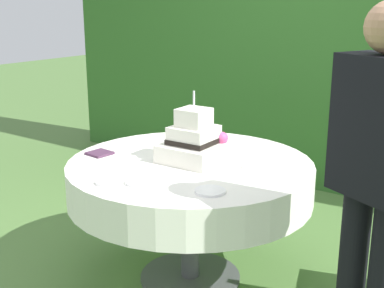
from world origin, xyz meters
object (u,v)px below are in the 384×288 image
(wedding_cake, at_px, (194,142))
(serving_plate_right, at_px, (210,191))
(serving_plate_far, at_px, (139,182))
(serving_plate_left, at_px, (256,168))
(cake_table, at_px, (190,180))
(napkin_stack, at_px, (100,153))
(standing_person, at_px, (377,177))
(serving_plate_near, at_px, (107,182))

(wedding_cake, relative_size, serving_plate_right, 2.66)
(wedding_cake, distance_m, serving_plate_far, 0.47)
(wedding_cake, xyz_separation_m, serving_plate_right, (0.34, -0.36, -0.10))
(serving_plate_far, relative_size, serving_plate_left, 0.98)
(cake_table, bearing_deg, serving_plate_right, -43.48)
(cake_table, bearing_deg, napkin_stack, -159.57)
(wedding_cake, xyz_separation_m, serving_plate_left, (0.35, 0.07, -0.10))
(serving_plate_right, relative_size, standing_person, 0.09)
(cake_table, height_order, standing_person, standing_person)
(serving_plate_far, bearing_deg, serving_plate_near, -145.49)
(wedding_cake, bearing_deg, standing_person, -15.36)
(serving_plate_left, bearing_deg, cake_table, -165.58)
(napkin_stack, distance_m, standing_person, 1.61)
(serving_plate_left, xyz_separation_m, standing_person, (0.72, -0.36, 0.20))
(cake_table, xyz_separation_m, serving_plate_near, (-0.13, -0.52, 0.11))
(cake_table, height_order, napkin_stack, napkin_stack)
(serving_plate_far, distance_m, standing_person, 1.12)
(serving_plate_near, bearing_deg, standing_person, 11.72)
(cake_table, bearing_deg, serving_plate_left, 14.42)
(serving_plate_left, distance_m, napkin_stack, 0.92)
(cake_table, distance_m, serving_plate_near, 0.55)
(serving_plate_near, bearing_deg, cake_table, 76.01)
(napkin_stack, relative_size, standing_person, 0.08)
(serving_plate_left, xyz_separation_m, napkin_stack, (-0.87, -0.28, 0.00))
(napkin_stack, bearing_deg, serving_plate_right, -9.45)
(standing_person, bearing_deg, wedding_cake, 164.64)
(wedding_cake, xyz_separation_m, napkin_stack, (-0.52, -0.22, -0.10))
(serving_plate_far, height_order, serving_plate_left, same)
(cake_table, relative_size, napkin_stack, 10.95)
(wedding_cake, xyz_separation_m, serving_plate_near, (-0.14, -0.55, -0.10))
(wedding_cake, xyz_separation_m, serving_plate_far, (-0.01, -0.46, -0.10))
(cake_table, relative_size, serving_plate_near, 11.55)
(cake_table, height_order, serving_plate_left, serving_plate_left)
(cake_table, xyz_separation_m, standing_person, (1.09, -0.27, 0.31))
(serving_plate_far, relative_size, serving_plate_right, 0.94)
(serving_plate_far, bearing_deg, napkin_stack, 154.70)
(serving_plate_near, xyz_separation_m, serving_plate_far, (0.13, 0.09, 0.00))
(cake_table, xyz_separation_m, serving_plate_right, (0.35, -0.34, 0.11))
(serving_plate_right, distance_m, napkin_stack, 0.88)
(serving_plate_near, relative_size, serving_plate_far, 0.85)
(cake_table, distance_m, wedding_cake, 0.22)
(serving_plate_far, xyz_separation_m, standing_person, (1.09, 0.16, 0.20))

